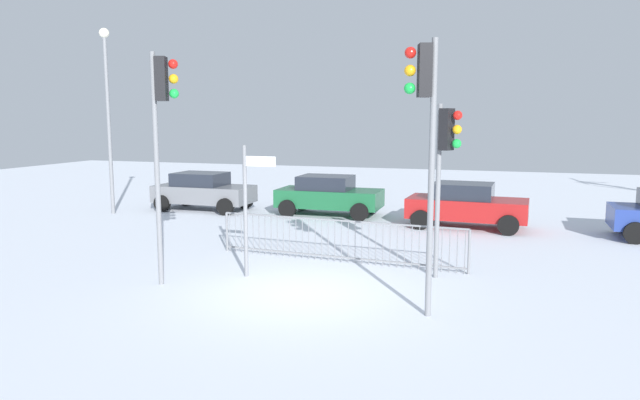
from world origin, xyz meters
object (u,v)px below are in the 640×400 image
object	(u,v)px
traffic_light_mid_right	(445,152)
traffic_light_foreground_left	(162,117)
car_grey_trailing	(203,191)
direction_sign_post	(248,204)
street_lamp	(108,102)
car_green_mid	(329,195)
traffic_light_mid_left	(425,116)
car_red_far	(466,205)

from	to	relation	value
traffic_light_mid_right	traffic_light_foreground_left	bearing A→B (deg)	-45.79
traffic_light_mid_right	car_grey_trailing	world-z (taller)	traffic_light_mid_right
direction_sign_post	street_lamp	size ratio (longest dim) A/B	0.44
street_lamp	car_green_mid	bearing A→B (deg)	15.13
traffic_light_foreground_left	street_lamp	world-z (taller)	street_lamp
traffic_light_foreground_left	street_lamp	bearing A→B (deg)	-156.34
traffic_light_mid_left	car_green_mid	distance (m)	11.43
car_red_far	car_green_mid	distance (m)	5.09
car_red_far	traffic_light_mid_right	bearing A→B (deg)	-87.76
traffic_light_mid_left	traffic_light_foreground_left	world-z (taller)	traffic_light_mid_left
traffic_light_mid_left	direction_sign_post	xyz separation A→B (m)	(-4.08, 1.43, -1.93)
direction_sign_post	car_green_mid	world-z (taller)	direction_sign_post
traffic_light_mid_left	traffic_light_foreground_left	xyz separation A→B (m)	(-5.50, 0.34, -0.00)
traffic_light_mid_right	car_green_mid	distance (m)	9.10
direction_sign_post	car_green_mid	distance (m)	8.62
car_grey_trailing	traffic_light_mid_left	bearing A→B (deg)	-44.32
traffic_light_mid_right	car_red_far	xyz separation A→B (m)	(0.09, 6.43, -2.08)
traffic_light_foreground_left	traffic_light_mid_right	distance (m)	6.09
car_green_mid	traffic_light_mid_left	bearing A→B (deg)	-64.68
traffic_light_mid_right	car_grey_trailing	distance (m)	12.36
traffic_light_mid_left	street_lamp	world-z (taller)	street_lamp
direction_sign_post	car_grey_trailing	xyz separation A→B (m)	(-5.76, 8.21, -0.91)
traffic_light_foreground_left	direction_sign_post	xyz separation A→B (m)	(1.42, 1.09, -1.92)
traffic_light_mid_left	traffic_light_mid_right	xyz separation A→B (m)	(0.11, 2.60, -0.76)
traffic_light_mid_right	street_lamp	size ratio (longest dim) A/B	0.57
car_red_far	direction_sign_post	bearing A→B (deg)	-116.35
direction_sign_post	street_lamp	bearing A→B (deg)	143.92
traffic_light_mid_left	traffic_light_mid_right	bearing A→B (deg)	-19.02
traffic_light_mid_right	street_lamp	xyz separation A→B (m)	(-12.79, 5.25, 1.32)
traffic_light_mid_left	traffic_light_foreground_left	distance (m)	5.51
traffic_light_mid_right	car_red_far	world-z (taller)	traffic_light_mid_right
car_red_far	car_green_mid	size ratio (longest dim) A/B	1.02
car_green_mid	street_lamp	distance (m)	8.83
traffic_light_foreground_left	car_green_mid	xyz separation A→B (m)	(0.69, 9.63, -2.83)
traffic_light_foreground_left	street_lamp	size ratio (longest dim) A/B	0.72
traffic_light_mid_right	street_lamp	distance (m)	13.89
traffic_light_mid_left	car_green_mid	xyz separation A→B (m)	(-4.80, 9.98, -2.83)
traffic_light_foreground_left	car_green_mid	size ratio (longest dim) A/B	1.29
traffic_light_mid_left	traffic_light_mid_right	distance (m)	2.71
traffic_light_mid_left	direction_sign_post	world-z (taller)	traffic_light_mid_left
traffic_light_mid_right	car_green_mid	size ratio (longest dim) A/B	1.02
traffic_light_foreground_left	car_red_far	world-z (taller)	traffic_light_foreground_left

